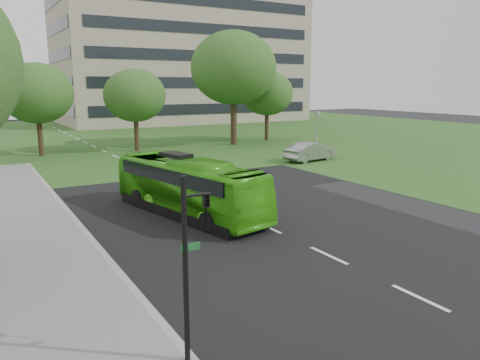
{
  "coord_description": "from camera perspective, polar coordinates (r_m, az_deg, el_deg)",
  "views": [
    {
      "loc": [
        -10.88,
        -14.29,
        6.08
      ],
      "look_at": [
        0.24,
        4.82,
        1.6
      ],
      "focal_mm": 35.0,
      "sensor_mm": 36.0,
      "label": 1
    }
  ],
  "objects": [
    {
      "name": "tree_park_c",
      "position": [
        44.94,
        -12.7,
        10.01
      ],
      "size": [
        5.73,
        5.73,
        7.6
      ],
      "color": "black",
      "rests_on": "ground"
    },
    {
      "name": "tree_park_e",
      "position": [
        52.63,
        3.32,
        10.52
      ],
      "size": [
        5.78,
        5.78,
        7.7
      ],
      "color": "black",
      "rests_on": "ground"
    },
    {
      "name": "bus",
      "position": [
        22.39,
        -6.34,
        -0.84
      ],
      "size": [
        4.19,
        9.88,
        2.68
      ],
      "primitive_type": "imported",
      "rotation": [
        0.0,
        0.0,
        0.21
      ],
      "color": "#42BA18",
      "rests_on": "ground"
    },
    {
      "name": "street_surfaces",
      "position": [
        38.98,
        -14.2,
        2.17
      ],
      "size": [
        120.0,
        120.0,
        0.15
      ],
      "color": "black",
      "rests_on": "ground"
    },
    {
      "name": "camera_pole",
      "position": [
        39.0,
        9.37,
        6.17
      ],
      "size": [
        0.34,
        0.3,
        4.01
      ],
      "rotation": [
        0.0,
        0.0,
        -0.04
      ],
      "color": "gray",
      "rests_on": "ground"
    },
    {
      "name": "traffic_light",
      "position": [
        10.08,
        -6.0,
        -9.33
      ],
      "size": [
        0.68,
        0.17,
        4.28
      ],
      "rotation": [
        0.0,
        0.0,
        -0.02
      ],
      "color": "black",
      "rests_on": "ground"
    },
    {
      "name": "tree_park_b",
      "position": [
        44.4,
        -23.55,
        9.67
      ],
      "size": [
        6.13,
        6.13,
        8.03
      ],
      "color": "black",
      "rests_on": "ground"
    },
    {
      "name": "tree_park_d",
      "position": [
        48.68,
        -0.8,
        13.51
      ],
      "size": [
        8.74,
        8.74,
        11.55
      ],
      "color": "black",
      "rests_on": "ground"
    },
    {
      "name": "sedan",
      "position": [
        38.71,
        8.54,
        3.45
      ],
      "size": [
        4.9,
        2.39,
        1.55
      ],
      "primitive_type": "imported",
      "rotation": [
        0.0,
        0.0,
        1.74
      ],
      "color": "#98979C",
      "rests_on": "ground"
    },
    {
      "name": "office_building",
      "position": [
        83.27,
        -7.14,
        15.79
      ],
      "size": [
        40.1,
        20.1,
        25.0
      ],
      "color": "gray",
      "rests_on": "ground"
    },
    {
      "name": "ground",
      "position": [
        18.97,
        6.77,
        -7.33
      ],
      "size": [
        160.0,
        160.0,
        0.0
      ],
      "primitive_type": "plane",
      "color": "black",
      "rests_on": "ground"
    }
  ]
}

